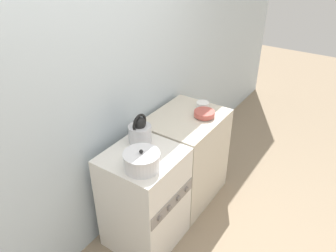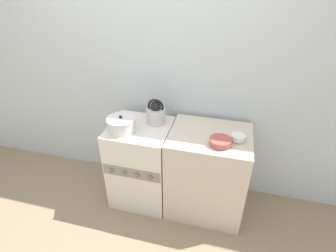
{
  "view_description": "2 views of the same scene",
  "coord_description": "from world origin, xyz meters",
  "px_view_note": "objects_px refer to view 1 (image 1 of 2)",
  "views": [
    {
      "loc": [
        -1.52,
        -0.99,
        2.29
      ],
      "look_at": [
        0.3,
        0.25,
        0.98
      ],
      "focal_mm": 35.0,
      "sensor_mm": 36.0,
      "label": 1
    },
    {
      "loc": [
        0.77,
        -1.65,
        2.16
      ],
      "look_at": [
        0.29,
        0.23,
        0.95
      ],
      "focal_mm": 28.0,
      "sensor_mm": 36.0,
      "label": 2
    }
  ],
  "objects_px": {
    "cooking_pot": "(142,161)",
    "enamel_bowl": "(204,114)",
    "kettle": "(140,131)",
    "small_ceramic_bowl": "(203,105)",
    "stove": "(145,199)"
  },
  "relations": [
    {
      "from": "kettle",
      "to": "small_ceramic_bowl",
      "type": "relative_size",
      "value": 2.09
    },
    {
      "from": "cooking_pot",
      "to": "enamel_bowl",
      "type": "distance_m",
      "value": 0.88
    },
    {
      "from": "enamel_bowl",
      "to": "small_ceramic_bowl",
      "type": "relative_size",
      "value": 1.57
    },
    {
      "from": "stove",
      "to": "cooking_pot",
      "type": "bearing_deg",
      "value": -143.1
    },
    {
      "from": "stove",
      "to": "enamel_bowl",
      "type": "distance_m",
      "value": 0.89
    },
    {
      "from": "kettle",
      "to": "small_ceramic_bowl",
      "type": "xyz_separation_m",
      "value": [
        0.76,
        -0.13,
        -0.05
      ]
    },
    {
      "from": "stove",
      "to": "kettle",
      "type": "bearing_deg",
      "value": 42.62
    },
    {
      "from": "stove",
      "to": "enamel_bowl",
      "type": "xyz_separation_m",
      "value": [
        0.75,
        -0.11,
        0.48
      ]
    },
    {
      "from": "cooking_pot",
      "to": "small_ceramic_bowl",
      "type": "xyz_separation_m",
      "value": [
        1.02,
        0.08,
        -0.02
      ]
    },
    {
      "from": "stove",
      "to": "small_ceramic_bowl",
      "type": "relative_size",
      "value": 7.49
    },
    {
      "from": "small_ceramic_bowl",
      "to": "enamel_bowl",
      "type": "bearing_deg",
      "value": -146.05
    },
    {
      "from": "enamel_bowl",
      "to": "stove",
      "type": "bearing_deg",
      "value": 171.82
    },
    {
      "from": "enamel_bowl",
      "to": "small_ceramic_bowl",
      "type": "bearing_deg",
      "value": 33.95
    },
    {
      "from": "cooking_pot",
      "to": "enamel_bowl",
      "type": "bearing_deg",
      "value": -0.74
    },
    {
      "from": "cooking_pot",
      "to": "kettle",
      "type": "bearing_deg",
      "value": 39.9
    }
  ]
}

